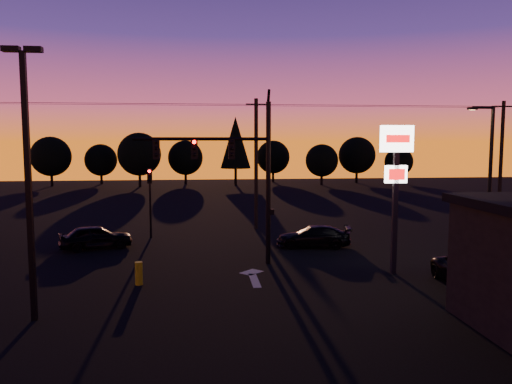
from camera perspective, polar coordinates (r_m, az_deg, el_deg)
ground at (r=21.20m, az=-1.23°, el=-10.86°), size 120.00×120.00×0.00m
lane_arrow at (r=22.84m, az=-0.33°, el=-9.62°), size 1.20×3.10×0.01m
traffic_signal_mast at (r=24.31m, az=-2.32°, el=3.10°), size 6.79×0.52×8.58m
secondary_signal at (r=32.04m, az=-12.02°, el=-0.09°), size 0.30×0.31×4.35m
parking_lot_light at (r=18.17m, az=-24.65°, el=2.72°), size 1.25×0.30×9.14m
pylon_sign at (r=23.47m, az=15.71°, el=2.74°), size 1.50×0.28×6.80m
streetlight at (r=30.19m, az=25.06°, el=2.11°), size 1.55×0.35×8.00m
utility_pole_1 at (r=34.47m, az=0.01°, el=3.33°), size 1.40×0.26×9.00m
utility_pole_2 at (r=40.60m, az=26.20°, el=3.11°), size 1.40×0.26×9.00m
power_wires at (r=34.53m, az=0.01°, el=9.93°), size 36.00×1.22×0.07m
bollard at (r=22.03m, az=-13.25°, el=-9.04°), size 0.33×0.33×0.99m
tree_0 at (r=73.11m, az=-22.40°, el=3.78°), size 5.36×5.36×6.74m
tree_1 at (r=74.65m, az=-17.31°, el=3.51°), size 4.54×4.54×5.71m
tree_2 at (r=68.75m, az=-13.20°, el=4.22°), size 5.77×5.78×7.26m
tree_3 at (r=72.31m, az=-8.07°, el=3.89°), size 4.95×4.95×6.22m
tree_4 at (r=69.40m, az=-2.36°, el=5.67°), size 4.18×4.18×9.50m
tree_5 at (r=75.05m, az=1.97°, el=4.02°), size 4.95×4.95×6.22m
tree_6 at (r=70.32m, az=7.53°, el=3.59°), size 4.54×4.54×5.71m
tree_7 at (r=74.82m, az=11.47°, el=4.14°), size 5.36×5.36×6.74m
tree_8 at (r=75.96m, az=16.00°, el=3.34°), size 4.12×4.12×5.19m
car_left at (r=29.86m, az=-17.83°, el=-4.89°), size 4.30×2.77×1.36m
car_right at (r=29.09m, az=6.59°, el=-5.06°), size 4.48×2.37×1.24m
suv_parked at (r=22.79m, az=23.66°, el=-8.55°), size 2.25×4.56×1.24m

